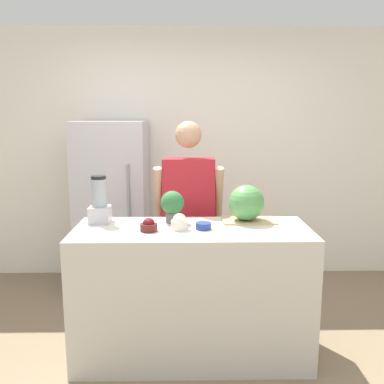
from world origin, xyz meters
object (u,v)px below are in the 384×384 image
(refrigerator, at_px, (113,206))
(bowl_cream, at_px, (179,223))
(person, at_px, (189,219))
(potted_plant, at_px, (172,205))
(bowl_small_blue, at_px, (203,226))
(watermelon, at_px, (246,203))
(blender, at_px, (99,203))
(bowl_cherries, at_px, (149,226))

(refrigerator, xyz_separation_m, bowl_cream, (0.67, -1.30, 0.16))
(refrigerator, distance_m, bowl_cream, 1.47)
(person, relative_size, potted_plant, 7.12)
(bowl_small_blue, height_order, potted_plant, potted_plant)
(watermelon, height_order, blender, blender)
(blender, bearing_deg, potted_plant, -0.75)
(bowl_cherries, xyz_separation_m, potted_plant, (0.15, 0.22, 0.10))
(watermelon, relative_size, bowl_small_blue, 2.41)
(refrigerator, relative_size, bowl_cherries, 14.13)
(person, relative_size, bowl_cream, 14.43)
(bowl_cream, xyz_separation_m, blender, (-0.58, 0.20, 0.10))
(blender, height_order, potted_plant, blender)
(bowl_cherries, bearing_deg, bowl_cream, 8.48)
(bowl_small_blue, relative_size, potted_plant, 0.46)
(bowl_cherries, distance_m, potted_plant, 0.29)
(refrigerator, height_order, bowl_cherries, refrigerator)
(person, xyz_separation_m, bowl_cherries, (-0.28, -0.69, 0.13))
(person, bearing_deg, bowl_cherries, -111.81)
(bowl_cream, bearing_deg, bowl_small_blue, 4.01)
(person, distance_m, potted_plant, 0.53)
(person, distance_m, bowl_cream, 0.68)
(bowl_small_blue, bearing_deg, blender, 165.79)
(refrigerator, bearing_deg, potted_plant, -60.94)
(person, xyz_separation_m, blender, (-0.65, -0.46, 0.24))
(refrigerator, xyz_separation_m, bowl_small_blue, (0.83, -1.29, 0.14))
(bowl_cherries, bearing_deg, refrigerator, 109.09)
(refrigerator, relative_size, watermelon, 6.40)
(bowl_small_blue, bearing_deg, potted_plant, 140.08)
(watermelon, bearing_deg, bowl_cream, -156.93)
(person, height_order, bowl_cherries, person)
(bowl_cream, xyz_separation_m, potted_plant, (-0.05, 0.19, 0.09))
(person, bearing_deg, potted_plant, -104.64)
(refrigerator, bearing_deg, watermelon, -43.45)
(refrigerator, xyz_separation_m, potted_plant, (0.62, -1.11, 0.25))
(bowl_cherries, distance_m, bowl_small_blue, 0.37)
(refrigerator, relative_size, bowl_small_blue, 15.41)
(blender, bearing_deg, bowl_cream, -19.02)
(refrigerator, bearing_deg, person, -41.11)
(refrigerator, relative_size, blender, 4.79)
(bowl_cherries, relative_size, blender, 0.34)
(watermelon, bearing_deg, person, 132.82)
(person, bearing_deg, refrigerator, 138.89)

